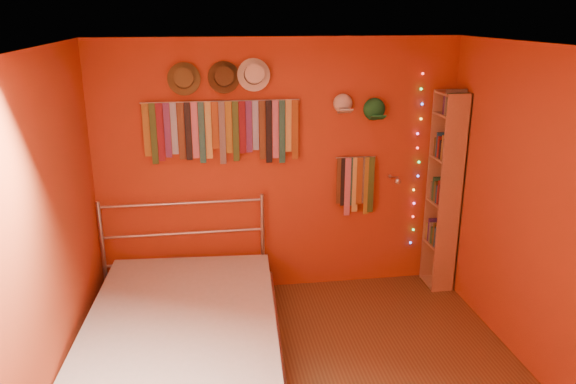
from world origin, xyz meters
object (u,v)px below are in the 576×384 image
tie_rack (223,129)px  bookshelf (448,191)px  reading_lamp (396,180)px  bed (183,334)px

tie_rack → bookshelf: (2.19, -0.15, -0.66)m
bookshelf → tie_rack: bearing=176.0°
reading_lamp → tie_rack: bearing=174.8°
bookshelf → bed: 2.89m
bookshelf → bed: size_ratio=0.91×
bookshelf → bed: (-2.61, -0.96, -0.78)m
tie_rack → bed: (-0.41, -1.12, -1.44)m
tie_rack → reading_lamp: bearing=-5.2°
tie_rack → bookshelf: bookshelf is taller
bookshelf → reading_lamp: bearing=179.5°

